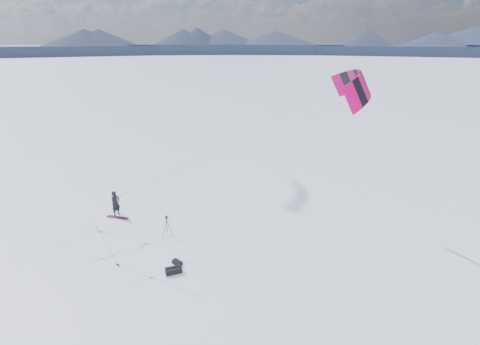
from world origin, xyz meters
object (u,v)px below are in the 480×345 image
(tripod, at_px, (167,223))
(snowboard, at_px, (118,217))
(gear_bag_a, at_px, (174,270))
(gear_bag_b, at_px, (177,262))
(snowkiter, at_px, (117,215))

(tripod, bearing_deg, snowboard, 163.72)
(gear_bag_a, xyz_separation_m, gear_bag_b, (-0.14, 0.75, -0.05))
(snowkiter, height_order, gear_bag_b, snowkiter)
(snowboard, height_order, gear_bag_a, gear_bag_a)
(snowkiter, height_order, snowboard, snowkiter)
(gear_bag_a, height_order, gear_bag_b, gear_bag_a)
(snowkiter, height_order, tripod, tripod)
(tripod, distance_m, gear_bag_a, 4.01)
(gear_bag_b, bearing_deg, gear_bag_a, -55.42)
(snowboard, bearing_deg, gear_bag_b, -31.92)
(snowboard, height_order, tripod, tripod)
(snowkiter, xyz_separation_m, snowboard, (0.22, -0.31, 0.02))
(tripod, distance_m, gear_bag_b, 3.32)
(tripod, bearing_deg, snowkiter, 161.04)
(snowkiter, xyz_separation_m, tripod, (4.74, -1.59, 0.91))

